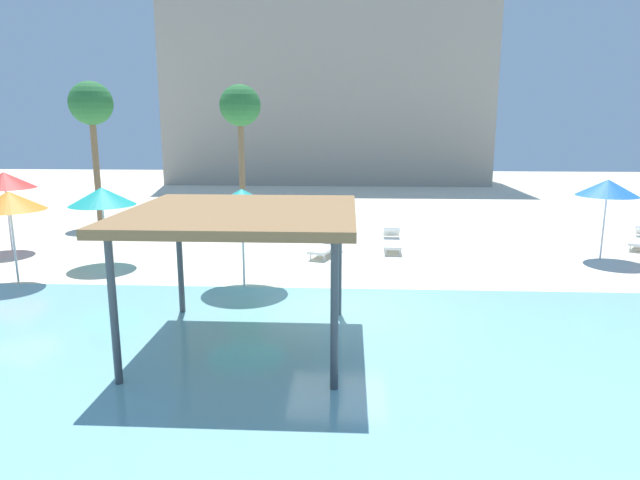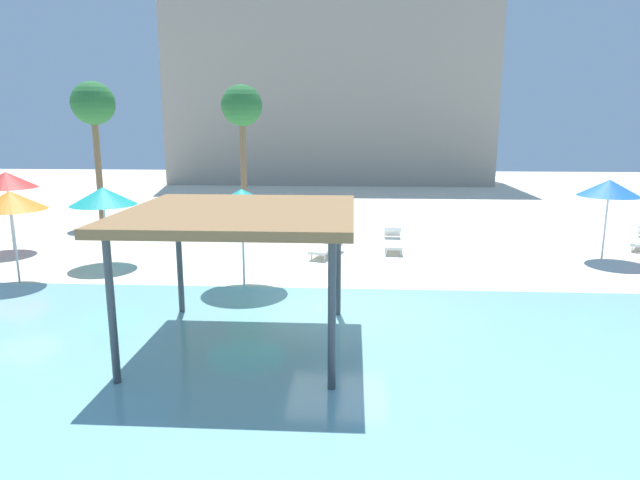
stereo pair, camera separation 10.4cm
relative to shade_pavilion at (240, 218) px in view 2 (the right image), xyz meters
name	(u,v)px [view 2 (the right image)]	position (x,y,z in m)	size (l,w,h in m)	color
ground_plane	(338,307)	(1.88, 2.51, -2.70)	(80.00, 80.00, 0.00)	beige
lagoon_water	(328,414)	(1.88, -2.74, -2.68)	(44.00, 13.50, 0.04)	#7AB7C1
shade_pavilion	(240,218)	(0.00, 0.00, 0.00)	(4.50, 4.50, 2.87)	#42474C
beach_umbrella_blue_0	(609,188)	(10.63, 7.94, -0.26)	(1.97, 1.97, 2.71)	silver
beach_umbrella_orange_1	(10,201)	(-7.38, 4.15, -0.30)	(1.93, 1.93, 2.66)	silver
beach_umbrella_teal_4	(103,196)	(-5.73, 6.37, -0.46)	(2.08, 2.08, 2.53)	silver
beach_umbrella_red_5	(6,180)	(-10.00, 8.12, -0.15)	(2.06, 2.06, 2.84)	silver
beach_umbrella_teal_6	(242,201)	(-0.79, 4.06, -0.23)	(2.31, 2.31, 2.79)	silver
lounge_chair_2	(328,245)	(1.37, 8.15, -2.37)	(1.20, 1.99, 0.74)	white
lounge_chair_3	(393,241)	(3.69, 9.08, -2.37)	(0.66, 1.92, 0.74)	white
palm_tree_0	(93,107)	(-9.25, 13.74, 2.52)	(1.90, 1.90, 6.32)	brown
palm_tree_1	(242,109)	(-2.94, 15.24, 2.46)	(1.90, 1.90, 6.26)	brown
hotel_block_0	(331,66)	(0.40, 33.96, 6.09)	(23.87, 9.04, 17.57)	#9E9384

